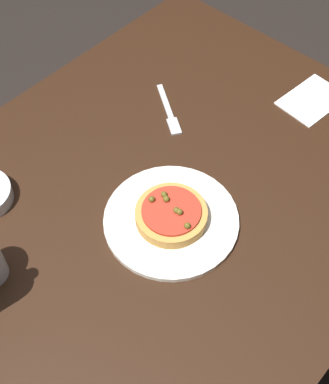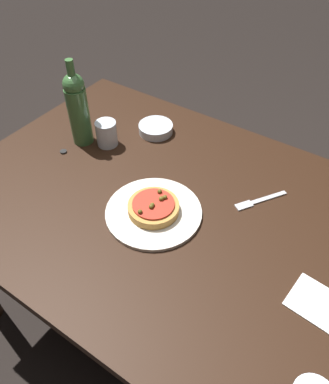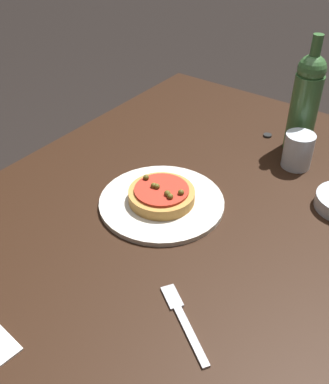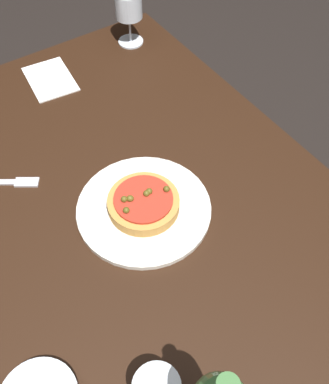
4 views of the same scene
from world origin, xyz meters
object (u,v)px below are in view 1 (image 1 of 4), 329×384
Objects in this scene: pizza at (171,214)px; fork at (169,112)px; dining_table at (147,227)px; dinner_plate at (171,220)px.

pizza reaches higher than fork.
dining_table is at bearing -24.40° from fork.
fork is at bearing -137.30° from pizza.
pizza is 0.33m from fork.
dinner_plate is 1.82× the size of fork.
dinner_plate is 0.33m from fork.
dining_table is 4.61× the size of dinner_plate.
dining_table is at bearing -81.45° from dinner_plate.
dining_table is 0.11m from dinner_plate.
fork is (-0.25, -0.16, 0.08)m from dining_table.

